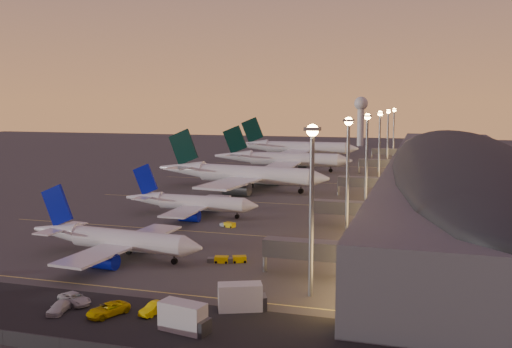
# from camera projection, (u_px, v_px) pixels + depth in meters

# --- Properties ---
(ground) EXTENTS (700.00, 700.00, 0.00)m
(ground) POSITION_uv_depth(u_px,v_px,m) (193.00, 226.00, 134.29)
(ground) COLOR #3C3A38
(airliner_narrow_south) EXTENTS (37.22, 33.33, 13.29)m
(airliner_narrow_south) POSITION_uv_depth(u_px,v_px,m) (114.00, 239.00, 107.03)
(airliner_narrow_south) COLOR silver
(airliner_narrow_south) RESTS_ON ground
(airliner_narrow_north) EXTENTS (36.50, 32.47, 13.09)m
(airliner_narrow_north) POSITION_uv_depth(u_px,v_px,m) (190.00, 203.00, 146.27)
(airliner_narrow_north) COLOR silver
(airliner_narrow_north) RESTS_ON ground
(airliner_wide_near) EXTENTS (62.29, 57.18, 19.93)m
(airliner_wide_near) POSITION_uv_depth(u_px,v_px,m) (240.00, 174.00, 189.89)
(airliner_wide_near) COLOR silver
(airliner_wide_near) RESTS_ON ground
(airliner_wide_mid) EXTENTS (59.68, 54.29, 19.12)m
(airliner_wide_mid) POSITION_uv_depth(u_px,v_px,m) (282.00, 159.00, 241.44)
(airliner_wide_mid) COLOR silver
(airliner_wide_mid) RESTS_ON ground
(airliner_wide_far) EXTENTS (65.93, 59.87, 21.15)m
(airliner_wide_far) POSITION_uv_depth(u_px,v_px,m) (295.00, 148.00, 296.10)
(airliner_wide_far) COLOR silver
(airliner_wide_far) RESTS_ON ground
(terminal_building) EXTENTS (56.35, 255.00, 17.46)m
(terminal_building) POSITION_uv_depth(u_px,v_px,m) (457.00, 165.00, 184.48)
(terminal_building) COLOR #4E4E53
(terminal_building) RESTS_ON ground
(light_masts) EXTENTS (2.20, 217.20, 25.90)m
(light_masts) POSITION_uv_depth(u_px,v_px,m) (375.00, 138.00, 183.62)
(light_masts) COLOR slate
(light_masts) RESTS_ON ground
(radar_tower) EXTENTS (9.00, 9.00, 32.50)m
(radar_tower) POSITION_uv_depth(u_px,v_px,m) (361.00, 113.00, 375.80)
(radar_tower) COLOR silver
(radar_tower) RESTS_ON ground
(service_lane) EXTENTS (260.00, 16.00, 0.01)m
(service_lane) POSITION_uv_depth(u_px,v_px,m) (39.00, 308.00, 81.06)
(service_lane) COLOR black
(service_lane) RESTS_ON ground
(lane_markings) EXTENTS (90.00, 180.36, 0.00)m
(lane_markings) POSITION_uv_depth(u_px,v_px,m) (245.00, 199.00, 172.30)
(lane_markings) COLOR #D8C659
(lane_markings) RESTS_ON ground
(baggage_tug_a) EXTENTS (4.04, 2.25, 1.14)m
(baggage_tug_a) POSITION_uv_depth(u_px,v_px,m) (219.00, 260.00, 103.93)
(baggage_tug_a) COLOR #E1C101
(baggage_tug_a) RESTS_ON ground
(baggage_tug_b) EXTENTS (4.09, 2.86, 1.14)m
(baggage_tug_b) POSITION_uv_depth(u_px,v_px,m) (237.00, 259.00, 104.06)
(baggage_tug_b) COLOR #E1C101
(baggage_tug_b) RESTS_ON ground
(baggage_tug_c) EXTENTS (4.00, 2.58, 1.11)m
(baggage_tug_c) POSITION_uv_depth(u_px,v_px,m) (228.00, 225.00, 133.46)
(baggage_tug_c) COLOR #E1C101
(baggage_tug_c) RESTS_ON ground
(catering_truck_a) EXTENTS (7.24, 4.98, 3.80)m
(catering_truck_a) POSITION_uv_depth(u_px,v_px,m) (243.00, 298.00, 80.07)
(catering_truck_a) COLOR silver
(catering_truck_a) RESTS_ON ground
(catering_truck_b) EXTENTS (7.04, 3.79, 3.75)m
(catering_truck_b) POSITION_uv_depth(u_px,v_px,m) (185.00, 318.00, 72.57)
(catering_truck_b) COLOR silver
(catering_truck_b) RESTS_ON ground
(service_van_c) EXTENTS (2.86, 5.26, 1.45)m
(service_van_c) POSITION_uv_depth(u_px,v_px,m) (59.00, 307.00, 79.24)
(service_van_c) COLOR silver
(service_van_c) RESTS_ON ground
(service_van_d) EXTENTS (5.09, 6.70, 1.69)m
(service_van_d) POSITION_uv_depth(u_px,v_px,m) (108.00, 309.00, 78.09)
(service_van_d) COLOR #E1C101
(service_van_d) RESTS_ON ground
(service_van_e) EXTENTS (6.36, 4.84, 1.60)m
(service_van_e) POSITION_uv_depth(u_px,v_px,m) (75.00, 299.00, 82.46)
(service_van_e) COLOR silver
(service_van_e) RESTS_ON ground
(service_van_f) EXTENTS (2.93, 5.13, 1.60)m
(service_van_f) POSITION_uv_depth(u_px,v_px,m) (154.00, 308.00, 78.69)
(service_van_f) COLOR #E1C101
(service_van_f) RESTS_ON ground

